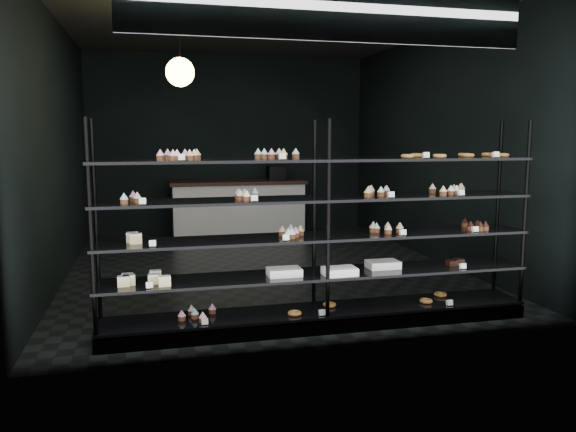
{
  "coord_description": "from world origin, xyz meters",
  "views": [
    {
      "loc": [
        -1.42,
        -7.29,
        1.77
      ],
      "look_at": [
        -0.1,
        -1.9,
        0.97
      ],
      "focal_mm": 35.0,
      "sensor_mm": 36.0,
      "label": 1
    }
  ],
  "objects": [
    {
      "name": "display_shelf",
      "position": [
        0.05,
        -2.45,
        0.63
      ],
      "size": [
        4.0,
        0.5,
        1.91
      ],
      "color": "black",
      "rests_on": "room"
    },
    {
      "name": "pendant_lamp",
      "position": [
        -1.07,
        -0.93,
        2.45
      ],
      "size": [
        0.31,
        0.31,
        0.89
      ],
      "color": "black",
      "rests_on": "room"
    },
    {
      "name": "room",
      "position": [
        0.0,
        0.0,
        1.6
      ],
      "size": [
        5.01,
        6.01,
        3.2
      ],
      "color": "black",
      "rests_on": "ground"
    },
    {
      "name": "signage",
      "position": [
        0.0,
        -2.93,
        2.75
      ],
      "size": [
        3.3,
        0.05,
        0.5
      ],
      "color": "#0D2144",
      "rests_on": "room"
    },
    {
      "name": "service_counter",
      "position": [
        0.07,
        2.5,
        0.5
      ],
      "size": [
        2.38,
        0.65,
        1.23
      ],
      "color": "silver",
      "rests_on": "room"
    }
  ]
}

